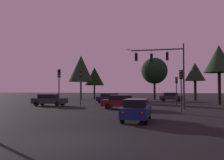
# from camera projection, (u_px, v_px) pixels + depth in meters

# --- Properties ---
(ground_plane) EXTENTS (168.00, 168.00, 0.00)m
(ground_plane) POSITION_uv_depth(u_px,v_px,m) (129.00, 104.00, 34.41)
(ground_plane) COLOR black
(ground_plane) RESTS_ON ground
(traffic_signal_mast_arm) EXTENTS (6.42, 0.67, 7.16)m
(traffic_signal_mast_arm) POSITION_uv_depth(u_px,v_px,m) (165.00, 63.00, 26.68)
(traffic_signal_mast_arm) COLOR #232326
(traffic_signal_mast_arm) RESTS_ON ground
(traffic_light_corner_left) EXTENTS (0.33, 0.37, 3.82)m
(traffic_light_corner_left) POSITION_uv_depth(u_px,v_px,m) (176.00, 85.00, 32.53)
(traffic_light_corner_left) COLOR #232326
(traffic_light_corner_left) RESTS_ON ground
(traffic_light_corner_right) EXTENTS (0.35, 0.38, 4.57)m
(traffic_light_corner_right) POSITION_uv_depth(u_px,v_px,m) (81.00, 81.00, 32.27)
(traffic_light_corner_right) COLOR #232326
(traffic_light_corner_right) RESTS_ON ground
(traffic_light_median) EXTENTS (0.36, 0.38, 4.04)m
(traffic_light_median) POSITION_uv_depth(u_px,v_px,m) (181.00, 82.00, 23.43)
(traffic_light_median) COLOR #232326
(traffic_light_median) RESTS_ON ground
(traffic_light_far_side) EXTENTS (0.35, 0.38, 4.35)m
(traffic_light_far_side) POSITION_uv_depth(u_px,v_px,m) (59.00, 81.00, 26.34)
(traffic_light_far_side) COLOR #232326
(traffic_light_far_side) RESTS_ON ground
(car_nearside_lane) EXTENTS (1.93, 4.30, 1.52)m
(car_nearside_lane) POSITION_uv_depth(u_px,v_px,m) (137.00, 110.00, 16.53)
(car_nearside_lane) COLOR #0F1947
(car_nearside_lane) RESTS_ON ground
(car_crossing_left) EXTENTS (4.60, 1.96, 1.52)m
(car_crossing_left) POSITION_uv_depth(u_px,v_px,m) (122.00, 102.00, 26.26)
(car_crossing_left) COLOR #4C0F0F
(car_crossing_left) RESTS_ON ground
(car_crossing_right) EXTENTS (4.37, 1.90, 1.52)m
(car_crossing_right) POSITION_uv_depth(u_px,v_px,m) (49.00, 100.00, 30.99)
(car_crossing_right) COLOR #232328
(car_crossing_right) RESTS_ON ground
(car_far_lane) EXTENTS (4.39, 3.15, 1.52)m
(car_far_lane) POSITION_uv_depth(u_px,v_px,m) (110.00, 98.00, 36.46)
(car_far_lane) COLOR #0F1947
(car_far_lane) RESTS_ON ground
(car_parked_lot) EXTENTS (4.44, 2.03, 1.52)m
(car_parked_lot) POSITION_uv_depth(u_px,v_px,m) (171.00, 97.00, 41.85)
(car_parked_lot) COLOR #232328
(car_parked_lot) RESTS_ON ground
(tree_behind_sign) EXTENTS (4.12, 4.12, 6.71)m
(tree_behind_sign) POSITION_uv_depth(u_px,v_px,m) (94.00, 76.00, 51.09)
(tree_behind_sign) COLOR black
(tree_behind_sign) RESTS_ON ground
(tree_left_far) EXTENTS (3.79, 3.79, 7.10)m
(tree_left_far) POSITION_uv_depth(u_px,v_px,m) (195.00, 72.00, 45.17)
(tree_left_far) COLOR black
(tree_left_far) RESTS_ON ground
(tree_center_horizon) EXTENTS (4.04, 4.04, 8.27)m
(tree_center_horizon) POSITION_uv_depth(u_px,v_px,m) (219.00, 59.00, 33.30)
(tree_center_horizon) COLOR black
(tree_center_horizon) RESTS_ON ground
(tree_right_cluster) EXTENTS (4.70, 4.70, 8.59)m
(tree_right_cluster) POSITION_uv_depth(u_px,v_px,m) (81.00, 69.00, 46.23)
(tree_right_cluster) COLOR black
(tree_right_cluster) RESTS_ON ground
(tree_lot_edge) EXTENTS (5.25, 5.25, 8.41)m
(tree_lot_edge) POSITION_uv_depth(u_px,v_px,m) (154.00, 71.00, 48.23)
(tree_lot_edge) COLOR black
(tree_lot_edge) RESTS_ON ground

